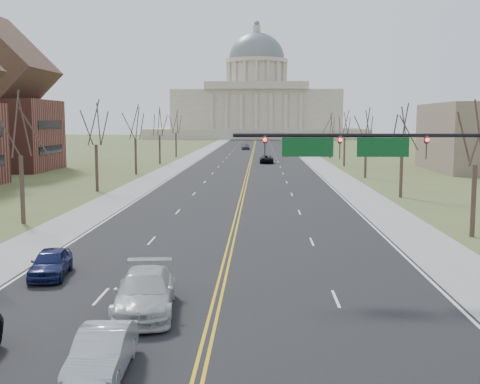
# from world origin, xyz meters

# --- Properties ---
(road) EXTENTS (20.00, 380.00, 0.01)m
(road) POSITION_xyz_m (0.00, 110.00, 0.01)
(road) COLOR black
(road) RESTS_ON ground
(cross_road) EXTENTS (120.00, 14.00, 0.01)m
(cross_road) POSITION_xyz_m (0.00, 6.00, 0.01)
(cross_road) COLOR black
(cross_road) RESTS_ON ground
(sidewalk_left) EXTENTS (4.00, 380.00, 0.03)m
(sidewalk_left) POSITION_xyz_m (-12.00, 110.00, 0.01)
(sidewalk_left) COLOR gray
(sidewalk_left) RESTS_ON ground
(sidewalk_right) EXTENTS (4.00, 380.00, 0.03)m
(sidewalk_right) POSITION_xyz_m (12.00, 110.00, 0.01)
(sidewalk_right) COLOR gray
(sidewalk_right) RESTS_ON ground
(center_line) EXTENTS (0.42, 380.00, 0.01)m
(center_line) POSITION_xyz_m (0.00, 110.00, 0.01)
(center_line) COLOR gold
(center_line) RESTS_ON road
(edge_line_left) EXTENTS (0.15, 380.00, 0.01)m
(edge_line_left) POSITION_xyz_m (-9.80, 110.00, 0.01)
(edge_line_left) COLOR silver
(edge_line_left) RESTS_ON road
(edge_line_right) EXTENTS (0.15, 380.00, 0.01)m
(edge_line_right) POSITION_xyz_m (9.80, 110.00, 0.01)
(edge_line_right) COLOR silver
(edge_line_right) RESTS_ON road
(capitol) EXTENTS (90.00, 60.00, 50.00)m
(capitol) POSITION_xyz_m (0.00, 249.91, 14.20)
(capitol) COLOR beige
(capitol) RESTS_ON ground
(signal_mast) EXTENTS (12.12, 0.44, 7.20)m
(signal_mast) POSITION_xyz_m (7.45, 13.50, 5.76)
(signal_mast) COLOR black
(signal_mast) RESTS_ON ground
(tree_r_0) EXTENTS (3.74, 3.74, 8.50)m
(tree_r_0) POSITION_xyz_m (15.50, 24.00, 6.55)
(tree_r_0) COLOR #372A20
(tree_r_0) RESTS_ON ground
(tree_l_0) EXTENTS (3.96, 3.96, 9.00)m
(tree_l_0) POSITION_xyz_m (-15.50, 28.00, 6.94)
(tree_l_0) COLOR #372A20
(tree_l_0) RESTS_ON ground
(tree_r_1) EXTENTS (3.74, 3.74, 8.50)m
(tree_r_1) POSITION_xyz_m (15.50, 44.00, 6.55)
(tree_r_1) COLOR #372A20
(tree_r_1) RESTS_ON ground
(tree_l_1) EXTENTS (3.96, 3.96, 9.00)m
(tree_l_1) POSITION_xyz_m (-15.50, 48.00, 6.94)
(tree_l_1) COLOR #372A20
(tree_l_1) RESTS_ON ground
(tree_r_2) EXTENTS (3.74, 3.74, 8.50)m
(tree_r_2) POSITION_xyz_m (15.50, 64.00, 6.55)
(tree_r_2) COLOR #372A20
(tree_r_2) RESTS_ON ground
(tree_l_2) EXTENTS (3.96, 3.96, 9.00)m
(tree_l_2) POSITION_xyz_m (-15.50, 68.00, 6.94)
(tree_l_2) COLOR #372A20
(tree_l_2) RESTS_ON ground
(tree_r_3) EXTENTS (3.74, 3.74, 8.50)m
(tree_r_3) POSITION_xyz_m (15.50, 84.00, 6.55)
(tree_r_3) COLOR #372A20
(tree_r_3) RESTS_ON ground
(tree_l_3) EXTENTS (3.96, 3.96, 9.00)m
(tree_l_3) POSITION_xyz_m (-15.50, 88.00, 6.94)
(tree_l_3) COLOR #372A20
(tree_l_3) RESTS_ON ground
(tree_r_4) EXTENTS (3.74, 3.74, 8.50)m
(tree_r_4) POSITION_xyz_m (15.50, 104.00, 6.55)
(tree_r_4) COLOR #372A20
(tree_r_4) RESTS_ON ground
(tree_l_4) EXTENTS (3.96, 3.96, 9.00)m
(tree_l_4) POSITION_xyz_m (-15.50, 108.00, 6.94)
(tree_l_4) COLOR #372A20
(tree_l_4) RESTS_ON ground
(car_sb_inner_lead) EXTENTS (1.57, 4.19, 1.37)m
(car_sb_inner_lead) POSITION_xyz_m (-2.85, 2.12, 0.70)
(car_sb_inner_lead) COLOR #AFB3B8
(car_sb_inner_lead) RESTS_ON road
(car_sb_inner_second) EXTENTS (2.84, 5.78, 1.62)m
(car_sb_inner_second) POSITION_xyz_m (-2.70, 7.93, 0.82)
(car_sb_inner_second) COLOR #B6B6B6
(car_sb_inner_second) RESTS_ON road
(car_sb_outer_second) EXTENTS (2.11, 4.17, 1.36)m
(car_sb_outer_second) POSITION_xyz_m (-8.26, 13.15, 0.69)
(car_sb_outer_second) COLOR #161C4D
(car_sb_outer_second) RESTS_ON road
(car_far_nb) EXTENTS (2.38, 5.13, 1.42)m
(car_far_nb) POSITION_xyz_m (2.86, 90.64, 0.72)
(car_far_nb) COLOR black
(car_far_nb) RESTS_ON road
(car_far_sb) EXTENTS (2.46, 4.96, 1.63)m
(car_far_sb) POSITION_xyz_m (-2.07, 139.33, 0.83)
(car_far_sb) COLOR #52545A
(car_far_sb) RESTS_ON road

